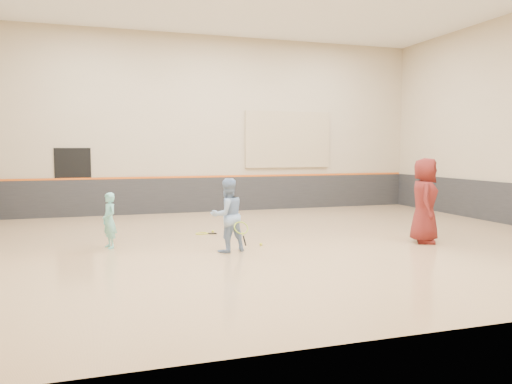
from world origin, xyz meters
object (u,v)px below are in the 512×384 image
object	(u,v)px
girl	(109,220)
instructor	(227,215)
young_man	(425,201)
spare_racket	(202,233)

from	to	relation	value
girl	instructor	distance (m)	2.65
girl	young_man	size ratio (longest dim) A/B	0.62
young_man	girl	bearing A→B (deg)	110.11
instructor	spare_racket	distance (m)	2.45
young_man	spare_racket	size ratio (longest dim) A/B	2.76
girl	young_man	xyz separation A→B (m)	(6.97, -1.57, 0.37)
girl	spare_racket	world-z (taller)	girl
girl	young_man	distance (m)	7.15
young_man	spare_racket	distance (m)	5.51
instructor	girl	bearing A→B (deg)	-41.03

